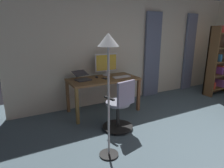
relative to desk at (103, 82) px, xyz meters
The scene contains 12 objects.
back_room_partition 1.44m from the desk, 156.19° to the right, with size 6.24×0.10×2.65m, color beige.
curtain_left_panel 3.12m from the desk, behind, with size 0.37×0.06×2.22m, color slate.
curtain_right_panel 1.76m from the desk, 166.16° to the right, with size 0.49×0.06×2.22m, color slate.
desk is the anchor object (origin of this frame).
office_chair 0.95m from the desk, 83.10° to the left, with size 0.56×0.56×0.95m.
computer_monitor 0.49m from the desk, 128.53° to the right, with size 0.54×0.18×0.49m.
computer_keyboard 0.43m from the desk, 165.25° to the left, with size 0.39×0.14×0.02m, color silver.
laptop 0.48m from the desk, 11.05° to the right, with size 0.34×0.39×0.18m.
computer_mouse 0.19m from the desk, 46.47° to the right, with size 0.06×0.10×0.04m, color #232328.
cell_phone_by_monitor 0.11m from the desk, 109.77° to the left, with size 0.07×0.14×0.01m, color black.
bookshelf 3.43m from the desk, behind, with size 0.86×0.30×1.88m.
floor_lamp 1.77m from the desk, 67.09° to the left, with size 0.28×0.28×1.73m.
Camera 1 is at (2.92, 0.97, 1.75)m, focal length 31.19 mm.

